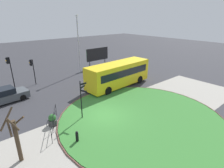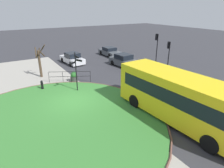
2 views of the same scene
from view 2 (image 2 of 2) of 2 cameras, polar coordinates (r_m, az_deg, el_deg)
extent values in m
plane|color=#333338|center=(15.36, -11.37, -5.37)|extent=(120.00, 120.00, 0.00)
cube|color=#9E998E|center=(14.90, -18.37, -6.99)|extent=(32.00, 8.12, 0.02)
cylinder|color=#387A33|center=(12.93, -17.16, -11.35)|extent=(14.33, 14.33, 0.10)
torus|color=brown|center=(12.93, -17.16, -11.33)|extent=(14.64, 14.64, 0.11)
cylinder|color=black|center=(16.61, -10.71, 3.25)|extent=(0.09, 0.09, 3.43)
sphere|color=black|center=(16.14, -11.15, 9.19)|extent=(0.10, 0.10, 0.10)
cube|color=black|center=(15.91, -10.54, 8.01)|extent=(0.59, 0.08, 0.15)
cube|color=black|center=(16.03, -9.96, 7.00)|extent=(0.62, 0.34, 0.15)
cube|color=black|center=(16.11, -11.78, 6.20)|extent=(0.27, 0.54, 0.15)
cylinder|color=black|center=(18.24, -20.26, -0.53)|extent=(0.22, 0.22, 0.77)
sphere|color=black|center=(18.09, -20.43, 0.70)|extent=(0.21, 0.21, 0.21)
cube|color=black|center=(19.09, -12.73, 3.64)|extent=(1.96, 3.60, 0.03)
cube|color=black|center=(19.25, -12.61, 2.22)|extent=(1.96, 3.60, 0.03)
cylinder|color=black|center=(19.04, -6.53, 2.23)|extent=(0.04, 0.04, 1.11)
cylinder|color=black|center=(19.17, -10.59, 2.13)|extent=(0.04, 0.04, 1.11)
cylinder|color=black|center=(19.38, -14.58, 2.01)|extent=(0.04, 0.04, 1.11)
cylinder|color=black|center=(19.69, -18.46, 1.89)|extent=(0.04, 0.04, 1.11)
cube|color=yellow|center=(12.82, 19.70, -3.74)|extent=(9.17, 3.00, 2.77)
cube|color=black|center=(13.67, 23.08, -0.85)|extent=(7.95, 0.44, 0.88)
cube|color=black|center=(11.71, 16.23, -3.67)|extent=(7.95, 0.44, 0.88)
cylinder|color=black|center=(11.30, 27.43, -15.66)|extent=(1.01, 0.35, 1.00)
cylinder|color=black|center=(15.74, 13.29, -2.82)|extent=(1.01, 0.35, 1.00)
cylinder|color=black|center=(14.22, 6.91, -5.13)|extent=(1.01, 0.35, 1.00)
cube|color=#474C51|center=(24.27, 3.73, 6.66)|extent=(4.32, 2.26, 0.75)
cube|color=black|center=(24.22, 3.51, 8.28)|extent=(2.05, 1.83, 0.59)
cube|color=#EAEACC|center=(23.16, 8.20, 5.83)|extent=(0.04, 0.20, 0.12)
cube|color=#EAEACC|center=(22.40, 6.12, 5.37)|extent=(0.04, 0.20, 0.12)
cylinder|color=black|center=(23.99, 7.32, 5.77)|extent=(0.66, 0.28, 0.64)
cylinder|color=black|center=(22.85, 4.17, 5.07)|extent=(0.66, 0.28, 0.64)
cylinder|color=black|center=(25.82, 3.32, 7.08)|extent=(0.66, 0.28, 0.64)
cylinder|color=black|center=(24.77, 0.23, 6.47)|extent=(0.66, 0.28, 0.64)
cube|color=#474C51|center=(29.71, -0.61, 9.44)|extent=(4.12, 1.88, 0.63)
cube|color=black|center=(29.73, -0.78, 10.56)|extent=(1.82, 1.64, 0.49)
cube|color=#EAEACC|center=(28.32, 2.58, 8.86)|extent=(0.02, 0.20, 0.12)
cube|color=#EAEACC|center=(27.72, 0.70, 8.59)|extent=(0.02, 0.20, 0.12)
cylinder|color=black|center=(29.16, 2.15, 8.84)|extent=(0.64, 0.23, 0.64)
cylinder|color=black|center=(28.27, -0.68, 8.43)|extent=(0.64, 0.23, 0.64)
cylinder|color=black|center=(31.24, -0.53, 9.74)|extent=(0.64, 0.23, 0.64)
cylinder|color=black|center=(30.40, -3.25, 9.36)|extent=(0.64, 0.23, 0.64)
cube|color=silver|center=(26.03, -11.89, 7.20)|extent=(4.30, 2.15, 0.67)
cube|color=black|center=(25.73, -11.83, 8.52)|extent=(1.90, 1.71, 0.62)
cube|color=#EAEACC|center=(27.67, -14.81, 7.88)|extent=(0.04, 0.20, 0.12)
cube|color=#EAEACC|center=(28.08, -12.82, 8.26)|extent=(0.04, 0.20, 0.12)
cylinder|color=black|center=(26.91, -14.61, 7.02)|extent=(0.66, 0.28, 0.64)
cylinder|color=black|center=(27.54, -11.55, 7.62)|extent=(0.66, 0.28, 0.64)
cylinder|color=black|center=(24.63, -12.20, 5.88)|extent=(0.66, 0.28, 0.64)
cylinder|color=black|center=(25.32, -8.93, 6.55)|extent=(0.66, 0.28, 0.64)
cylinder|color=black|center=(23.21, 16.65, 7.94)|extent=(0.11, 0.11, 3.35)
cube|color=black|center=(23.13, 16.73, 11.15)|extent=(0.32, 0.32, 0.78)
sphere|color=black|center=(23.21, 16.60, 11.81)|extent=(0.16, 0.16, 0.16)
sphere|color=#F2A519|center=(23.25, 16.53, 11.22)|extent=(0.16, 0.16, 0.16)
sphere|color=black|center=(23.30, 16.47, 10.64)|extent=(0.16, 0.16, 0.16)
cylinder|color=black|center=(25.17, 13.33, 9.99)|extent=(0.11, 0.11, 3.93)
cube|color=black|center=(25.05, 13.31, 13.60)|extent=(0.26, 0.26, 0.78)
sphere|color=black|center=(25.12, 13.11, 14.20)|extent=(0.16, 0.16, 0.16)
sphere|color=#F2A519|center=(25.15, 13.06, 13.65)|extent=(0.16, 0.16, 0.16)
sphere|color=black|center=(25.19, 13.01, 13.11)|extent=(0.16, 0.16, 0.16)
cylinder|color=#383838|center=(19.46, -11.33, 1.45)|extent=(0.72, 0.72, 0.52)
sphere|color=#286028|center=(19.31, -11.43, 2.72)|extent=(0.61, 0.61, 0.61)
cylinder|color=#423323|center=(21.40, -20.88, 5.63)|extent=(0.25, 0.25, 2.88)
cylinder|color=#423323|center=(21.39, -20.37, 9.71)|extent=(1.02, 0.63, 1.14)
cylinder|color=#423323|center=(21.39, -21.42, 8.65)|extent=(0.13, 0.62, 1.07)
cylinder|color=#423323|center=(20.92, -20.31, 8.57)|extent=(0.74, 0.70, 0.79)
cylinder|color=#423323|center=(21.12, -21.97, 8.96)|extent=(0.56, 0.25, 0.91)
camera|label=1|loc=(22.95, -52.66, 17.91)|focal=29.11mm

